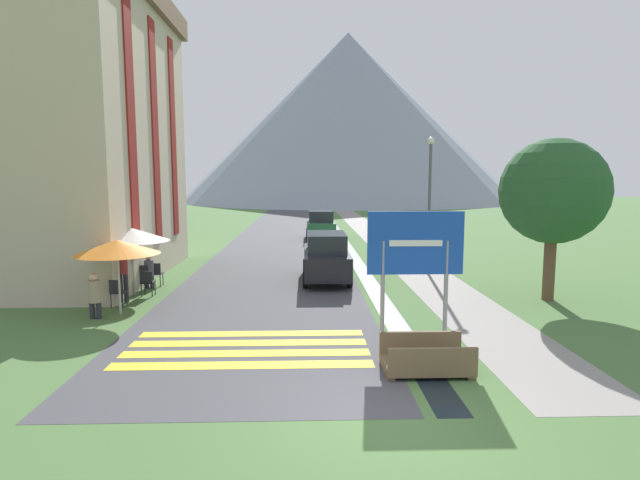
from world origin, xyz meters
TOP-DOWN VIEW (x-y plane):
  - ground_plane at (0.00, 20.00)m, footprint 160.00×160.00m
  - road at (-2.50, 30.00)m, footprint 6.40×60.00m
  - footpath at (3.60, 30.00)m, footprint 2.20×60.00m
  - drainage_channel at (1.20, 30.00)m, footprint 0.60×60.00m
  - crosswalk_marking at (-2.50, 3.45)m, footprint 5.44×2.54m
  - mountain_distant at (6.42, 81.64)m, footprint 57.55×57.55m
  - hotel_building at (-9.40, 12.00)m, footprint 5.51×10.04m
  - road_sign at (1.31, 3.66)m, footprint 2.19×0.11m
  - footbridge at (1.20, 1.99)m, footprint 1.70×1.10m
  - parked_car_near at (-0.40, 10.96)m, footprint 1.74×4.16m
  - parked_car_far at (-0.18, 24.15)m, footprint 1.85×3.89m
  - cafe_chair_middle at (-6.32, 8.61)m, footprint 0.40×0.40m
  - cafe_chair_far_left at (-6.80, 9.75)m, footprint 0.40×0.40m
  - cafe_chair_near_left at (-6.76, 7.19)m, footprint 0.40×0.40m
  - cafe_chair_far_right at (-6.50, 10.16)m, footprint 0.40×0.40m
  - cafe_umbrella_front_orange at (-6.42, 6.45)m, footprint 2.31×2.31m
  - cafe_umbrella_middle_white at (-6.86, 8.91)m, footprint 2.37×2.37m
  - person_seated_near at (-6.93, 6.00)m, footprint 0.32×0.32m
  - person_standing_terrace at (-6.82, 7.82)m, footprint 0.32×0.32m
  - person_seated_far at (-6.62, 9.80)m, footprint 0.32×0.32m
  - streetlamp at (3.80, 12.38)m, footprint 0.28×0.28m
  - tree_by_path at (6.49, 7.76)m, footprint 3.26×3.26m

SIDE VIEW (x-z plane):
  - ground_plane at x=0.00m, z-range 0.00..0.00m
  - drainage_channel at x=1.20m, z-range 0.00..0.00m
  - road at x=-2.50m, z-range 0.00..0.01m
  - footpath at x=3.60m, z-range 0.00..0.01m
  - crosswalk_marking at x=-2.50m, z-range 0.00..0.01m
  - footbridge at x=1.20m, z-range -0.10..0.55m
  - cafe_chair_middle at x=-6.32m, z-range 0.09..0.94m
  - cafe_chair_far_left at x=-6.80m, z-range 0.09..0.94m
  - cafe_chair_near_left at x=-6.76m, z-range 0.09..0.94m
  - cafe_chair_far_right at x=-6.50m, z-range 0.09..0.94m
  - person_seated_far at x=-6.62m, z-range 0.07..1.28m
  - person_seated_near at x=-6.93m, z-range 0.07..1.34m
  - parked_car_near at x=-0.40m, z-range 0.00..1.82m
  - parked_car_far at x=-0.18m, z-range 0.00..1.82m
  - person_standing_terrace at x=-6.82m, z-range 0.14..1.81m
  - cafe_umbrella_front_orange at x=-6.42m, z-range 0.86..2.98m
  - cafe_umbrella_middle_white at x=-6.86m, z-range 0.89..3.09m
  - road_sign at x=1.31m, z-range 0.55..3.63m
  - streetlamp at x=3.80m, z-range 0.49..5.93m
  - tree_by_path at x=6.49m, z-range 0.88..5.94m
  - hotel_building at x=-9.40m, z-range 0.44..11.54m
  - mountain_distant at x=6.42m, z-range 0.00..28.90m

